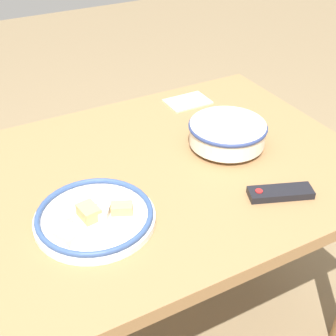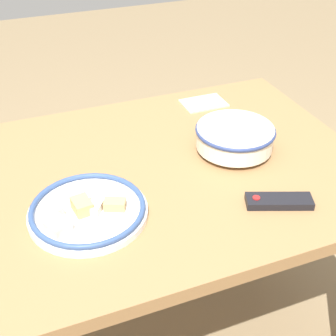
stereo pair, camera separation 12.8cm
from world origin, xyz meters
name	(u,v)px [view 1 (the left image)]	position (x,y,z in m)	size (l,w,h in m)	color
ground_plane	(155,325)	(0.00, 0.00, 0.00)	(8.00, 8.00, 0.00)	#7F6B4C
dining_table	(151,193)	(0.00, 0.00, 0.62)	(1.25, 0.88, 0.71)	olive
noodle_bowl	(227,133)	(-0.27, -0.01, 0.75)	(0.24, 0.24, 0.08)	silver
food_plate	(94,217)	(0.22, 0.13, 0.72)	(0.30, 0.30, 0.05)	white
tv_remote	(280,193)	(-0.25, 0.27, 0.72)	(0.18, 0.11, 0.02)	black
folded_napkin	(188,102)	(-0.31, -0.32, 0.71)	(0.15, 0.11, 0.01)	beige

